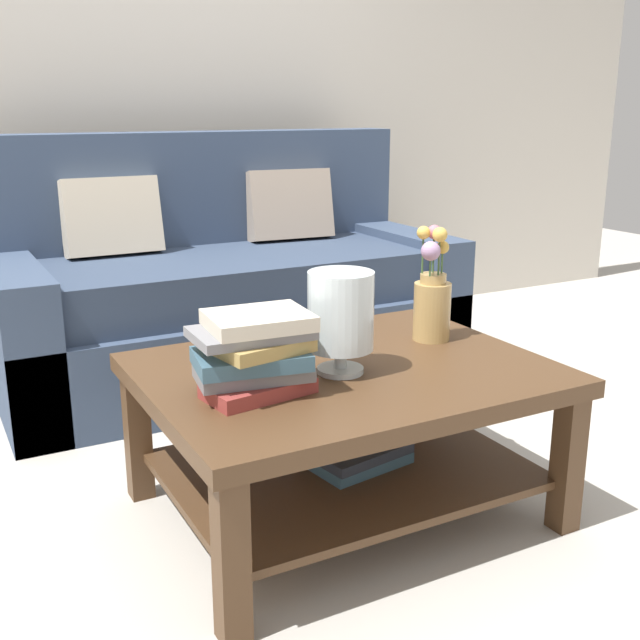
{
  "coord_description": "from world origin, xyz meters",
  "views": [
    {
      "loc": [
        -1.05,
        -2.18,
        1.18
      ],
      "look_at": [
        -0.01,
        -0.23,
        0.56
      ],
      "focal_mm": 43.36,
      "sensor_mm": 36.0,
      "label": 1
    }
  ],
  "objects_px": {
    "book_stack_main": "(255,352)",
    "flower_pitcher": "(432,298)",
    "coffee_table": "(345,409)",
    "glass_hurricane_vase": "(341,314)",
    "couch": "(224,294)"
  },
  "relations": [
    {
      "from": "couch",
      "to": "coffee_table",
      "type": "height_order",
      "value": "couch"
    },
    {
      "from": "couch",
      "to": "flower_pitcher",
      "type": "bearing_deg",
      "value": -80.22
    },
    {
      "from": "book_stack_main",
      "to": "glass_hurricane_vase",
      "type": "height_order",
      "value": "glass_hurricane_vase"
    },
    {
      "from": "glass_hurricane_vase",
      "to": "flower_pitcher",
      "type": "xyz_separation_m",
      "value": [
        0.41,
        0.14,
        -0.03
      ]
    },
    {
      "from": "couch",
      "to": "coffee_table",
      "type": "relative_size",
      "value": 1.74
    },
    {
      "from": "book_stack_main",
      "to": "flower_pitcher",
      "type": "bearing_deg",
      "value": 14.26
    },
    {
      "from": "coffee_table",
      "to": "couch",
      "type": "bearing_deg",
      "value": 83.47
    },
    {
      "from": "coffee_table",
      "to": "glass_hurricane_vase",
      "type": "bearing_deg",
      "value": -135.9
    },
    {
      "from": "flower_pitcher",
      "to": "glass_hurricane_vase",
      "type": "bearing_deg",
      "value": -161.53
    },
    {
      "from": "glass_hurricane_vase",
      "to": "couch",
      "type": "bearing_deg",
      "value": 82.0
    },
    {
      "from": "couch",
      "to": "book_stack_main",
      "type": "xyz_separation_m",
      "value": [
        -0.46,
        -1.42,
        0.21
      ]
    },
    {
      "from": "coffee_table",
      "to": "flower_pitcher",
      "type": "distance_m",
      "value": 0.46
    },
    {
      "from": "couch",
      "to": "coffee_table",
      "type": "bearing_deg",
      "value": -96.53
    },
    {
      "from": "coffee_table",
      "to": "book_stack_main",
      "type": "relative_size",
      "value": 3.56
    },
    {
      "from": "flower_pitcher",
      "to": "coffee_table",
      "type": "bearing_deg",
      "value": -165.18
    }
  ]
}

